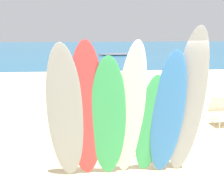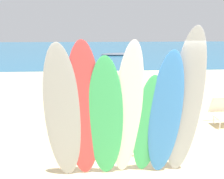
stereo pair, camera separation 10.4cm
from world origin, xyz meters
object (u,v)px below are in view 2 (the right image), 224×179
Objects in this scene: surfboard_red_1 at (84,117)px; beach_chair_red at (221,111)px; distant_boat at (121,54)px; surfboard_grey_6 at (185,108)px; beachgoer_near_rack at (66,76)px; surfboard_rack at (121,138)px; surfboard_blue_5 at (165,119)px; beachgoer_photographing at (137,65)px; surfboard_green_4 at (147,128)px; surfboard_white_3 at (127,116)px; surfboard_green_2 at (106,122)px; surfboard_grey_0 at (63,119)px; beach_chair_blue at (183,104)px.

beach_chair_red is (3.76, 2.83, -0.85)m from surfboard_red_1.
beach_chair_red is at bearing -88.30° from distant_boat.
beachgoer_near_rack is (-2.55, 6.23, -0.50)m from surfboard_grey_6.
surfboard_rack is 1.28m from surfboard_red_1.
surfboard_red_1 reaches higher than surfboard_blue_5.
beachgoer_photographing reaches higher than beach_chair_red.
surfboard_blue_5 is 3.77m from beach_chair_red.
surfboard_red_1 is 1.27× the size of surfboard_green_4.
surfboard_white_3 reaches higher than beachgoer_photographing.
surfboard_red_1 is 1.09× the size of surfboard_green_2.
surfboard_grey_6 is 3.60m from beach_chair_red.
surfboard_rack is 8.42m from beachgoer_photographing.
surfboard_red_1 is 0.37m from surfboard_green_2.
surfboard_green_2 is 3.04× the size of beach_chair_red.
surfboard_white_3 reaches higher than beachgoer_near_rack.
surfboard_green_2 is at bearing 176.74° from surfboard_white_3.
surfboard_grey_0 is at bearing 178.80° from surfboard_white_3.
surfboard_white_3 is at bearing -89.63° from surfboard_rack.
beach_chair_blue is (2.20, 2.81, -0.12)m from surfboard_rack.
beach_chair_red is at bearing 40.46° from surfboard_white_3.
beach_chair_blue is at bearing 112.80° from beachgoer_near_rack.
surfboard_grey_0 is at bearing 63.12° from beachgoer_near_rack.
surfboard_green_4 reaches higher than beach_chair_red.
surfboard_blue_5 reaches higher than surfboard_rack.
surfboard_red_1 is 0.99× the size of surfboard_white_3.
beach_chair_blue is at bearing 60.87° from surfboard_green_4.
surfboard_rack is 1.02× the size of surfboard_green_2.
beach_chair_red is at bearing -16.18° from beachgoer_photographing.
surfboard_grey_0 is 2.02m from surfboard_grey_6.
beachgoer_photographing reaches higher than beachgoer_near_rack.
surfboard_blue_5 is 0.38m from surfboard_grey_6.
surfboard_green_4 is at bearing 17.14° from surfboard_white_3.
beach_chair_blue is (3.24, 3.60, -0.83)m from surfboard_grey_0.
surfboard_white_3 is at bearing -173.09° from surfboard_grey_6.
distant_boat is at bearing 82.03° from surfboard_grey_0.
surfboard_white_3 is 0.48m from surfboard_green_4.
beachgoer_near_rack is at bearing 105.97° from surfboard_rack.
surfboard_white_3 is (1.04, 0.02, 0.02)m from surfboard_grey_0.
surfboard_white_3 reaches higher than surfboard_grey_0.
beachgoer_near_rack is 1.85× the size of beach_chair_red.
surfboard_grey_0 is 1.45m from surfboard_green_4.
surfboard_grey_0 is 0.93× the size of surfboard_grey_6.
beach_chair_red reaches higher than beach_chair_blue.
surfboard_blue_5 is at bearing -24.08° from surfboard_green_4.
surfboard_blue_5 is at bearing 0.43° from surfboard_red_1.
surfboard_rack is at bearing -96.21° from distant_boat.
beachgoer_photographing is (1.66, 9.02, -0.34)m from surfboard_white_3.
beachgoer_near_rack is at bearing 95.40° from surfboard_grey_0.
distant_boat is at bearing 83.79° from surfboard_rack.
surfboard_rack is at bearing 74.22° from beachgoer_near_rack.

